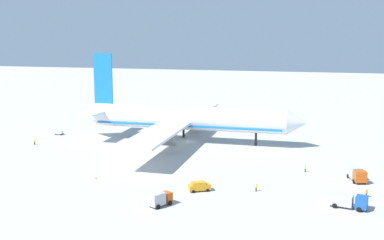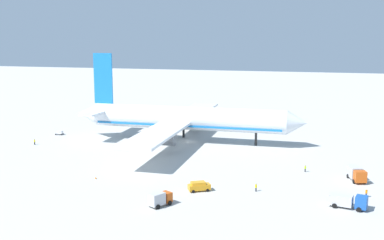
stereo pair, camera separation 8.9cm
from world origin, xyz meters
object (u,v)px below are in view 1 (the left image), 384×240
object	(u,v)px
service_truck_0	(348,201)
traffic_cone_0	(96,178)
airliner	(184,118)
service_truck_2	(357,173)
ground_worker_3	(366,193)
service_van	(199,186)
baggage_cart_0	(59,133)
ground_worker_0	(35,142)
ground_worker_2	(305,169)
traffic_cone_1	(135,117)
ground_worker_1	(256,187)
service_truck_1	(160,199)

from	to	relation	value
service_truck_0	traffic_cone_0	xyz separation A→B (m)	(-52.69, 3.44, -1.13)
airliner	service_truck_0	xyz separation A→B (m)	(44.82, -44.63, -5.63)
service_truck_2	service_truck_0	bearing A→B (deg)	-97.91
ground_worker_3	service_van	bearing A→B (deg)	-170.75
airliner	baggage_cart_0	world-z (taller)	airliner
ground_worker_0	airliner	bearing A→B (deg)	21.76
ground_worker_0	ground_worker_2	size ratio (longest dim) A/B	1.05
service_truck_0	traffic_cone_1	bearing A→B (deg)	133.35
service_truck_0	ground_worker_2	distance (m)	23.18
service_truck_2	ground_worker_1	size ratio (longest dim) A/B	4.05
service_truck_0	ground_worker_0	bearing A→B (deg)	161.53
service_truck_2	ground_worker_0	bearing A→B (deg)	173.08
service_truck_1	traffic_cone_1	size ratio (longest dim) A/B	8.96
ground_worker_2	traffic_cone_0	bearing A→B (deg)	-157.71
service_truck_1	ground_worker_2	world-z (taller)	service_truck_1
ground_worker_0	ground_worker_2	distance (m)	77.10
airliner	ground_worker_1	size ratio (longest dim) A/B	45.08
service_truck_1	ground_worker_1	bearing A→B (deg)	39.48
ground_worker_2	service_van	bearing A→B (deg)	-135.54
service_truck_2	traffic_cone_0	distance (m)	57.03
airliner	service_truck_1	size ratio (longest dim) A/B	14.95
service_truck_2	baggage_cart_0	bearing A→B (deg)	164.14
baggage_cart_0	ground_worker_3	distance (m)	96.69
service_truck_1	baggage_cart_0	xyz separation A→B (m)	(-52.57, 51.42, -0.74)
airliner	ground_worker_3	bearing A→B (deg)	-37.78
service_truck_1	ground_worker_3	bearing A→B (deg)	22.59
ground_worker_3	traffic_cone_1	size ratio (longest dim) A/B	3.11
service_van	baggage_cart_0	size ratio (longest dim) A/B	1.53
airliner	service_truck_0	bearing A→B (deg)	-44.88
ground_worker_1	traffic_cone_0	distance (m)	35.20
baggage_cart_0	ground_worker_3	world-z (taller)	ground_worker_3
ground_worker_2	ground_worker_1	bearing A→B (deg)	-118.18
baggage_cart_0	service_truck_0	bearing A→B (deg)	-26.54
service_truck_0	ground_worker_2	world-z (taller)	service_truck_0
baggage_cart_0	traffic_cone_1	xyz separation A→B (m)	(10.40, 37.18, -0.44)
ground_worker_0	ground_worker_2	world-z (taller)	ground_worker_0
ground_worker_0	ground_worker_2	bearing A→B (deg)	-5.14
traffic_cone_0	airliner	bearing A→B (deg)	79.18
service_truck_0	traffic_cone_0	world-z (taller)	service_truck_0
baggage_cart_0	traffic_cone_1	size ratio (longest dim) A/B	5.69
traffic_cone_0	ground_worker_2	bearing A→B (deg)	22.29
ground_worker_1	traffic_cone_0	world-z (taller)	ground_worker_1
service_van	ground_worker_1	size ratio (longest dim) A/B	2.93
service_truck_1	ground_worker_2	bearing A→B (deg)	50.20
service_truck_1	service_truck_2	xyz separation A→B (m)	(35.96, 26.27, 0.18)
airliner	service_truck_2	size ratio (longest dim) A/B	11.12
service_van	ground_worker_3	distance (m)	32.80
service_truck_1	baggage_cart_0	bearing A→B (deg)	135.64
ground_worker_1	ground_worker_2	bearing A→B (deg)	61.82
ground_worker_0	ground_worker_1	world-z (taller)	ground_worker_0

